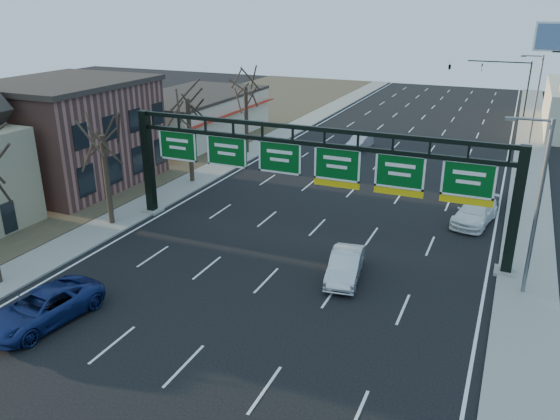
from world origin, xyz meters
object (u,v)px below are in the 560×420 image
at_px(car_silver_sedan, 345,266).
at_px(car_blue_suv, 43,307).
at_px(sign_gantry, 310,168).
at_px(car_white_wagon, 475,212).

bearing_deg(car_silver_sedan, car_blue_suv, -148.31).
distance_m(sign_gantry, car_white_wagon, 12.22).
xyz_separation_m(car_silver_sedan, car_white_wagon, (5.64, 11.08, 0.01)).
height_order(sign_gantry, car_silver_sedan, sign_gantry).
bearing_deg(car_silver_sedan, car_white_wagon, 54.53).
bearing_deg(car_white_wagon, sign_gantry, -132.52).
bearing_deg(car_white_wagon, car_silver_sedan, -106.60).
bearing_deg(car_blue_suv, car_silver_sedan, 47.84).
bearing_deg(sign_gantry, car_silver_sedan, -48.52).
xyz_separation_m(sign_gantry, car_blue_suv, (-7.90, -13.80, -3.85)).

